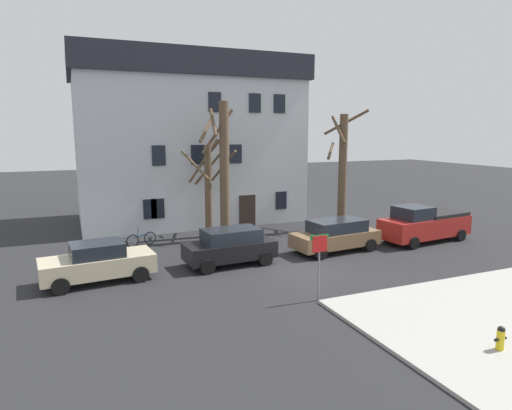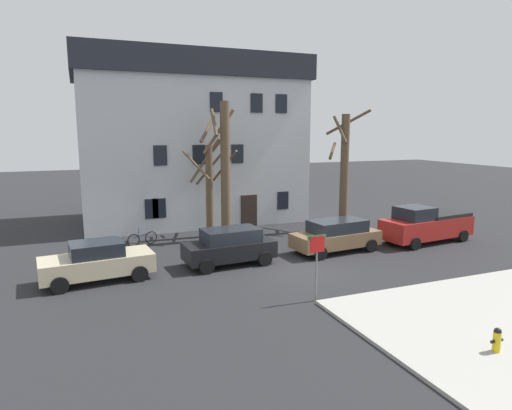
% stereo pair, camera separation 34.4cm
% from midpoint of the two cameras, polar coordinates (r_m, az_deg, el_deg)
% --- Properties ---
extents(ground_plane, '(120.00, 120.00, 0.00)m').
position_cam_midpoint_polar(ground_plane, '(20.61, 6.22, -8.23)').
color(ground_plane, '#262628').
extents(building_main, '(15.17, 8.66, 11.22)m').
position_cam_midpoint_polar(building_main, '(31.83, -8.17, 8.38)').
color(building_main, silver).
rests_on(building_main, ground_plane).
extents(tree_bare_near, '(3.06, 3.03, 5.99)m').
position_cam_midpoint_polar(tree_bare_near, '(26.36, -5.60, 2.63)').
color(tree_bare_near, brown).
rests_on(tree_bare_near, ground_plane).
extents(tree_bare_mid, '(2.47, 2.18, 7.89)m').
position_cam_midpoint_polar(tree_bare_mid, '(25.44, -3.73, 4.86)').
color(tree_bare_mid, brown).
rests_on(tree_bare_mid, ground_plane).
extents(tree_bare_far, '(3.26, 2.80, 7.64)m').
position_cam_midpoint_polar(tree_bare_far, '(28.73, 11.58, 4.64)').
color(tree_bare_far, brown).
rests_on(tree_bare_far, ground_plane).
extents(car_beige_sedan, '(4.69, 2.42, 1.68)m').
position_cam_midpoint_polar(car_beige_sedan, '(19.86, -19.27, -6.86)').
color(car_beige_sedan, '#C6B793').
rests_on(car_beige_sedan, ground_plane).
extents(car_black_wagon, '(4.33, 2.21, 1.73)m').
position_cam_midpoint_polar(car_black_wagon, '(21.00, -2.93, -5.29)').
color(car_black_wagon, black).
rests_on(car_black_wagon, ground_plane).
extents(car_brown_wagon, '(4.87, 2.42, 1.67)m').
position_cam_midpoint_polar(car_brown_wagon, '(23.59, 10.67, -3.84)').
color(car_brown_wagon, brown).
rests_on(car_brown_wagon, ground_plane).
extents(pickup_truck_red, '(5.75, 2.59, 2.11)m').
position_cam_midpoint_polar(pickup_truck_red, '(26.96, 21.34, -2.35)').
color(pickup_truck_red, '#AD231E').
rests_on(pickup_truck_red, ground_plane).
extents(fire_hydrant, '(0.42, 0.22, 0.70)m').
position_cam_midpoint_polar(fire_hydrant, '(14.75, 29.16, -14.83)').
color(fire_hydrant, gold).
rests_on(fire_hydrant, sidewalk_slab).
extents(street_sign_pole, '(0.76, 0.07, 2.52)m').
position_cam_midpoint_polar(street_sign_pole, '(16.52, 8.41, -6.36)').
color(street_sign_pole, slate).
rests_on(street_sign_pole, ground_plane).
extents(bicycle_leaning, '(1.68, 0.57, 1.03)m').
position_cam_midpoint_polar(bicycle_leaning, '(25.31, -14.01, -4.23)').
color(bicycle_leaning, black).
rests_on(bicycle_leaning, ground_plane).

